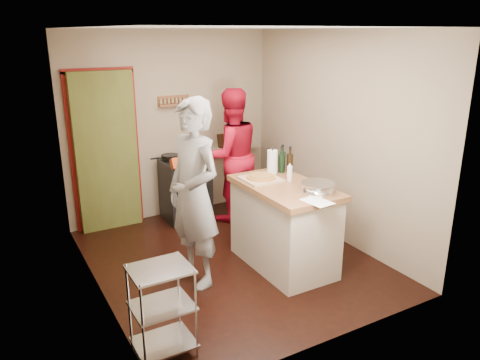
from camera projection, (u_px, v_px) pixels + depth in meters
name	position (u px, v px, depth m)	size (l,w,h in m)	color
floor	(231.00, 259.00, 5.51)	(3.50, 3.50, 0.00)	black
back_wall	(126.00, 142.00, 6.34)	(3.00, 0.44, 2.60)	gray
left_wall	(90.00, 172.00, 4.41)	(0.04, 3.50, 2.60)	gray
right_wall	(336.00, 138.00, 5.82)	(0.04, 3.50, 2.60)	gray
ceiling	(229.00, 27.00, 4.72)	(3.00, 3.50, 0.02)	white
stove	(185.00, 189.00, 6.58)	(0.60, 0.63, 1.00)	black
wire_shelving	(162.00, 307.00, 3.78)	(0.48, 0.40, 0.80)	silver
island	(284.00, 224.00, 5.24)	(0.76, 1.39, 1.28)	beige
person_stripe	(194.00, 194.00, 4.76)	(0.72, 0.47, 1.97)	#BCBBC1
person_red	(231.00, 155.00, 6.48)	(0.90, 0.70, 1.85)	#B40C24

